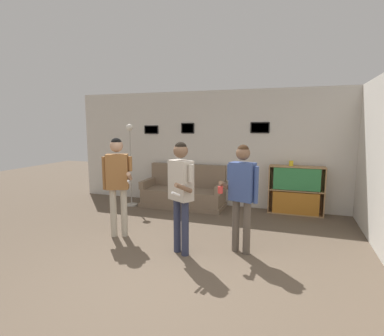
{
  "coord_description": "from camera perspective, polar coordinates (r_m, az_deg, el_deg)",
  "views": [
    {
      "loc": [
        1.48,
        -2.95,
        1.91
      ],
      "look_at": [
        -0.2,
        1.95,
        1.16
      ],
      "focal_mm": 28.0,
      "sensor_mm": 36.0,
      "label": 1
    }
  ],
  "objects": [
    {
      "name": "ground_plane",
      "position": [
        3.81,
        -7.17,
        -21.93
      ],
      "size": [
        20.0,
        20.0,
        0.0
      ],
      "primitive_type": "plane",
      "color": "brown"
    },
    {
      "name": "wall_back",
      "position": [
        7.06,
        6.73,
        3.64
      ],
      "size": [
        7.83,
        0.08,
        2.7
      ],
      "color": "beige",
      "rests_on": "ground_plane"
    },
    {
      "name": "couch",
      "position": [
        7.09,
        -1.52,
        -4.83
      ],
      "size": [
        1.94,
        0.8,
        0.97
      ],
      "color": "#7A6651",
      "rests_on": "ground_plane"
    },
    {
      "name": "bookshelf",
      "position": [
        6.81,
        19.2,
        -4.04
      ],
      "size": [
        1.14,
        0.3,
        1.04
      ],
      "color": "#A87F51",
      "rests_on": "ground_plane"
    },
    {
      "name": "floor_lamp",
      "position": [
        7.16,
        -11.65,
        1.68
      ],
      "size": [
        0.28,
        0.28,
        1.93
      ],
      "color": "#ADA89E",
      "rests_on": "ground_plane"
    },
    {
      "name": "person_player_foreground_left",
      "position": [
        5.2,
        -14.01,
        -1.6
      ],
      "size": [
        0.59,
        0.4,
        1.7
      ],
      "color": "#B7AD99",
      "rests_on": "ground_plane"
    },
    {
      "name": "person_player_foreground_center",
      "position": [
        4.36,
        -2.16,
        -3.47
      ],
      "size": [
        0.45,
        0.59,
        1.67
      ],
      "color": "#2D334C",
      "rests_on": "ground_plane"
    },
    {
      "name": "person_watcher_holding_cup",
      "position": [
        4.46,
        9.51,
        -3.72
      ],
      "size": [
        0.56,
        0.38,
        1.63
      ],
      "color": "brown",
      "rests_on": "ground_plane"
    },
    {
      "name": "drinking_cup",
      "position": [
        6.71,
        18.38,
        0.85
      ],
      "size": [
        0.09,
        0.09,
        0.11
      ],
      "color": "yellow",
      "rests_on": "bookshelf"
    }
  ]
}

